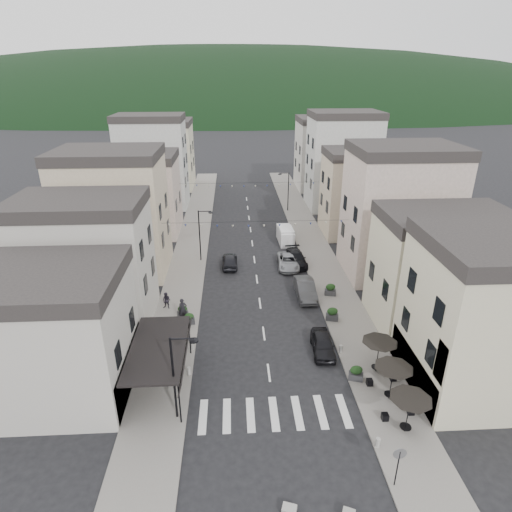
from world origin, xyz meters
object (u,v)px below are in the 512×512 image
at_px(parked_car_d, 296,258).
at_px(pedestrian_b, 167,301).
at_px(parked_car_c, 288,261).
at_px(parked_car_e, 230,261).
at_px(parked_car_b, 305,289).
at_px(parked_car_a, 323,344).
at_px(delivery_van, 285,235).
at_px(pedestrian_a, 183,309).

relative_size(parked_car_d, pedestrian_b, 3.07).
bearing_deg(pedestrian_b, parked_car_c, 51.39).
relative_size(parked_car_c, parked_car_e, 1.16).
bearing_deg(parked_car_b, parked_car_e, 134.29).
relative_size(parked_car_a, delivery_van, 0.93).
height_order(parked_car_e, pedestrian_b, pedestrian_b).
distance_m(parked_car_e, delivery_van, 9.74).
height_order(parked_car_d, pedestrian_a, pedestrian_a).
relative_size(parked_car_a, parked_car_d, 0.83).
height_order(parked_car_a, delivery_van, delivery_van).
height_order(parked_car_d, delivery_van, delivery_van).
bearing_deg(delivery_van, parked_car_e, -137.89).
height_order(parked_car_c, parked_car_d, parked_car_d).
height_order(parked_car_a, parked_car_b, parked_car_b).
xyz_separation_m(parked_car_d, parked_car_e, (-7.40, -0.24, 0.00)).
bearing_deg(pedestrian_b, parked_car_d, 51.56).
height_order(parked_car_b, parked_car_e, parked_car_b).
xyz_separation_m(parked_car_c, pedestrian_a, (-10.44, -10.41, 0.44)).
bearing_deg(parked_car_b, parked_car_a, -91.36).
distance_m(parked_car_e, pedestrian_a, 11.66).
relative_size(parked_car_b, pedestrian_b, 3.03).
bearing_deg(parked_car_a, delivery_van, 93.07).
height_order(parked_car_d, parked_car_e, parked_car_e).
bearing_deg(delivery_van, parked_car_a, -91.69).
bearing_deg(parked_car_c, delivery_van, 87.54).
height_order(parked_car_a, parked_car_c, parked_car_a).
xyz_separation_m(parked_car_a, pedestrian_a, (-11.18, 5.12, 0.42)).
distance_m(parked_car_a, parked_car_b, 8.84).
bearing_deg(parked_car_d, delivery_van, 90.27).
bearing_deg(parked_car_e, parked_car_d, -178.59).
xyz_separation_m(parked_car_d, pedestrian_b, (-13.10, -9.19, 0.21)).
xyz_separation_m(pedestrian_a, pedestrian_b, (-1.67, 1.98, -0.20)).
height_order(parked_car_a, pedestrian_b, pedestrian_b).
bearing_deg(parked_car_b, parked_car_d, 87.97).
distance_m(parked_car_b, parked_car_c, 6.75).
distance_m(parked_car_a, pedestrian_a, 12.31).
distance_m(parked_car_c, pedestrian_b, 14.75).
bearing_deg(parked_car_d, parked_car_a, -94.28).
bearing_deg(pedestrian_b, parked_car_a, -12.41).
bearing_deg(parked_car_e, parked_car_b, 134.65).
height_order(parked_car_c, pedestrian_a, pedestrian_a).
bearing_deg(parked_car_a, pedestrian_a, 158.03).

